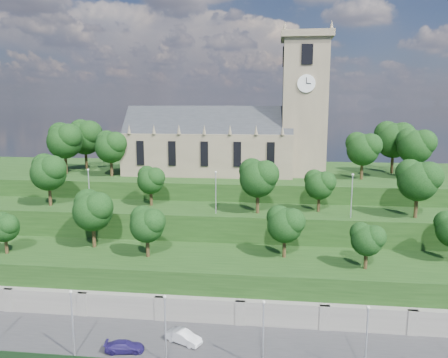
# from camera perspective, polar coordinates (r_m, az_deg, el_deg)

# --- Properties ---
(promenade) EXTENTS (160.00, 12.00, 2.00)m
(promenade) POSITION_cam_1_polar(r_m,az_deg,el_deg) (52.58, -4.24, -21.75)
(promenade) COLOR #2D2D30
(promenade) RESTS_ON ground
(retaining_wall) EXTENTS (160.00, 2.10, 5.00)m
(retaining_wall) POSITION_cam_1_polar(r_m,az_deg,el_deg) (56.96, -3.07, -17.35)
(retaining_wall) COLOR slate
(retaining_wall) RESTS_ON ground
(embankment_lower) EXTENTS (160.00, 12.00, 8.00)m
(embankment_lower) POSITION_cam_1_polar(r_m,az_deg,el_deg) (61.70, -2.10, -13.58)
(embankment_lower) COLOR #173511
(embankment_lower) RESTS_ON ground
(embankment_upper) EXTENTS (160.00, 10.00, 12.00)m
(embankment_upper) POSITION_cam_1_polar(r_m,az_deg,el_deg) (71.16, -0.73, -8.61)
(embankment_upper) COLOR #173511
(embankment_upper) RESTS_ON ground
(hilltop) EXTENTS (160.00, 32.00, 15.00)m
(hilltop) POSITION_cam_1_polar(r_m,az_deg,el_deg) (90.83, 1.01, -3.54)
(hilltop) COLOR #173511
(hilltop) RESTS_ON ground
(church) EXTENTS (38.60, 12.35, 27.60)m
(church) POSITION_cam_1_polar(r_m,az_deg,el_deg) (84.51, 1.29, 5.77)
(church) COLOR #71654F
(church) RESTS_ON hilltop
(trees_lower) EXTENTS (64.63, 8.78, 8.40)m
(trees_lower) POSITION_cam_1_polar(r_m,az_deg,el_deg) (59.29, -2.39, -5.49)
(trees_lower) COLOR #302312
(trees_lower) RESTS_ON embankment_lower
(trees_upper) EXTENTS (63.34, 8.05, 8.56)m
(trees_upper) POSITION_cam_1_polar(r_m,az_deg,el_deg) (66.97, 1.42, 0.33)
(trees_upper) COLOR #302312
(trees_upper) RESTS_ON embankment_upper
(trees_hilltop) EXTENTS (72.51, 16.28, 10.32)m
(trees_hilltop) POSITION_cam_1_polar(r_m,az_deg,el_deg) (83.73, 0.23, 5.06)
(trees_hilltop) COLOR #302312
(trees_hilltop) RESTS_ON hilltop
(lamp_posts_promenade) EXTENTS (60.36, 0.36, 7.39)m
(lamp_posts_promenade) POSITION_cam_1_polar(r_m,az_deg,el_deg) (47.39, -7.68, -18.22)
(lamp_posts_promenade) COLOR #B2B2B7
(lamp_posts_promenade) RESTS_ON promenade
(lamp_posts_upper) EXTENTS (40.36, 0.36, 6.54)m
(lamp_posts_upper) POSITION_cam_1_polar(r_m,az_deg,el_deg) (65.76, -1.09, -1.27)
(lamp_posts_upper) COLOR #B2B2B7
(lamp_posts_upper) RESTS_ON embankment_upper
(car_middle) EXTENTS (4.48, 3.08, 1.40)m
(car_middle) POSITION_cam_1_polar(r_m,az_deg,el_deg) (52.19, -5.29, -19.85)
(car_middle) COLOR silver
(car_middle) RESTS_ON promenade
(car_right) EXTENTS (4.40, 2.33, 1.21)m
(car_right) POSITION_cam_1_polar(r_m,az_deg,el_deg) (51.63, -12.86, -20.55)
(car_right) COLOR #211856
(car_right) RESTS_ON promenade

